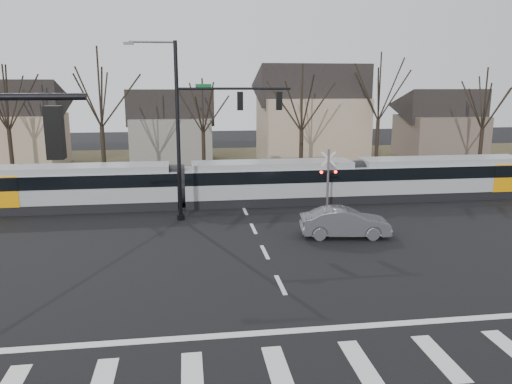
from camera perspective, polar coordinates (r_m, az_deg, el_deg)
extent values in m
plane|color=black|center=(18.48, 4.02, -12.92)|extent=(140.00, 140.00, 0.00)
cube|color=#38331E|center=(49.11, -3.77, 3.00)|extent=(140.00, 28.00, 0.01)
cube|color=silver|center=(14.62, -7.29, -20.28)|extent=(0.60, 2.60, 0.01)
cube|color=silver|center=(14.82, 2.61, -19.71)|extent=(0.60, 2.60, 0.01)
cube|color=silver|center=(15.39, 11.92, -18.67)|extent=(0.60, 2.60, 0.01)
cube|color=silver|center=(16.29, 20.27, -17.34)|extent=(0.60, 2.60, 0.01)
cube|color=silver|center=(16.91, 5.33, -15.44)|extent=(28.00, 0.35, 0.01)
cube|color=silver|center=(20.27, 2.82, -10.54)|extent=(0.18, 2.00, 0.01)
cube|color=silver|center=(23.95, 1.01, -6.88)|extent=(0.18, 2.00, 0.01)
cube|color=silver|center=(27.72, -0.29, -4.21)|extent=(0.18, 2.00, 0.01)
cube|color=silver|center=(31.55, -1.27, -2.17)|extent=(0.18, 2.00, 0.01)
cube|color=silver|center=(35.41, -2.04, -0.58)|extent=(0.18, 2.00, 0.01)
cube|color=silver|center=(39.30, -2.66, 0.70)|extent=(0.18, 2.00, 0.01)
cube|color=silver|center=(43.22, -3.16, 1.74)|extent=(0.18, 2.00, 0.01)
cube|color=silver|center=(47.14, -3.59, 2.62)|extent=(0.18, 2.00, 0.01)
cube|color=#59595E|center=(32.60, -1.50, -1.66)|extent=(90.00, 0.12, 0.06)
cube|color=#59595E|center=(33.95, -1.78, -1.10)|extent=(90.00, 0.12, 0.06)
cube|color=gray|center=(33.69, -19.67, 0.48)|extent=(12.54, 2.70, 2.82)
cube|color=black|center=(33.59, -19.74, 1.43)|extent=(12.56, 2.74, 0.82)
cube|color=gray|center=(33.46, 1.85, 1.12)|extent=(11.58, 2.70, 2.82)
cube|color=black|center=(33.36, 1.85, 2.08)|extent=(11.60, 2.74, 0.82)
cube|color=gray|center=(37.44, 20.35, 1.55)|extent=(12.54, 2.70, 2.82)
cube|color=black|center=(37.35, 20.41, 2.41)|extent=(12.56, 2.74, 0.82)
cube|color=orange|center=(39.89, 26.35, 1.78)|extent=(3.09, 2.76, 1.88)
imported|color=#4C4C53|center=(26.53, 10.12, -3.45)|extent=(2.80, 5.06, 1.53)
cube|color=black|center=(10.70, -22.01, 6.31)|extent=(0.32, 0.32, 1.05)
sphere|color=#FF0C07|center=(10.68, -22.15, 8.07)|extent=(0.22, 0.22, 0.22)
cylinder|color=black|center=(28.98, -8.90, 6.64)|extent=(0.22, 0.22, 10.20)
cylinder|color=black|center=(29.86, -8.58, -2.86)|extent=(0.44, 0.44, 0.30)
cylinder|color=black|center=(28.99, -2.49, 11.72)|extent=(6.50, 0.14, 0.14)
cube|color=#0C5926|center=(28.87, -6.03, 11.97)|extent=(0.90, 0.03, 0.22)
cube|color=black|center=(29.04, -1.83, 10.35)|extent=(0.32, 0.32, 1.05)
sphere|color=#FF0C07|center=(29.03, -1.83, 11.00)|extent=(0.22, 0.22, 0.22)
cube|color=black|center=(29.37, 2.66, 10.36)|extent=(0.32, 0.32, 1.05)
sphere|color=#FF0C07|center=(29.36, 2.67, 11.01)|extent=(0.22, 0.22, 0.22)
cube|color=#59595B|center=(29.08, -14.36, 16.14)|extent=(0.55, 0.22, 0.14)
cylinder|color=#59595B|center=(30.94, 8.21, 1.20)|extent=(0.14, 0.14, 4.00)
cylinder|color=#59595B|center=(31.36, 8.11, -2.21)|extent=(0.36, 0.36, 0.20)
cube|color=silver|center=(30.71, 8.29, 3.77)|extent=(0.95, 0.04, 0.95)
cube|color=silver|center=(30.71, 8.29, 3.77)|extent=(0.95, 0.04, 0.95)
cube|color=black|center=(30.84, 8.24, 2.30)|extent=(1.00, 0.10, 0.12)
sphere|color=#FF0C07|center=(30.64, 7.48, 2.26)|extent=(0.18, 0.18, 0.18)
sphere|color=#FF0C07|center=(30.89, 9.09, 2.29)|extent=(0.18, 0.18, 0.18)
cube|color=gray|center=(53.22, -26.09, 5.21)|extent=(9.00, 8.00, 5.00)
cube|color=slate|center=(52.66, -9.60, 5.94)|extent=(8.00, 7.00, 4.50)
cube|color=gray|center=(51.14, 6.27, 6.98)|extent=(10.00, 8.00, 6.50)
cube|color=brown|center=(58.56, 20.21, 5.98)|extent=(8.00, 7.00, 4.50)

